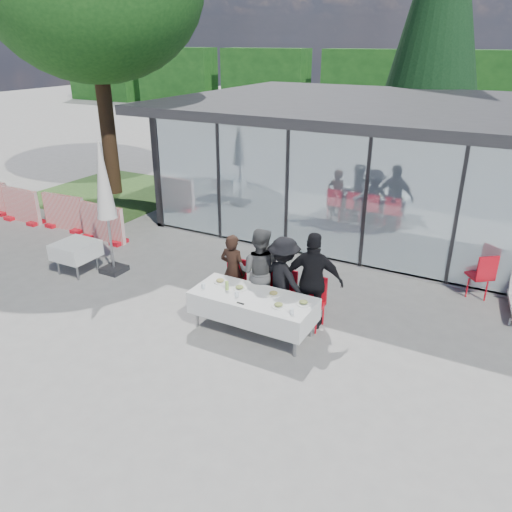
{
  "coord_description": "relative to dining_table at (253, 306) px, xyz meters",
  "views": [
    {
      "loc": [
        3.98,
        -6.59,
        4.97
      ],
      "look_at": [
        -0.24,
        1.2,
        1.11
      ],
      "focal_mm": 35.0,
      "sensor_mm": 36.0,
      "label": 1
    }
  ],
  "objects": [
    {
      "name": "ground",
      "position": [
        -0.16,
        -0.34,
        -0.54
      ],
      "size": [
        90.0,
        90.0,
        0.0
      ],
      "primitive_type": "plane",
      "color": "gray",
      "rests_on": "ground"
    },
    {
      "name": "pavilion",
      "position": [
        1.84,
        7.82,
        1.61
      ],
      "size": [
        14.8,
        8.8,
        3.44
      ],
      "color": "gray",
      "rests_on": "ground"
    },
    {
      "name": "treeline",
      "position": [
        -2.16,
        27.66,
        1.66
      ],
      "size": [
        62.5,
        2.0,
        4.4
      ],
      "color": "#143E13",
      "rests_on": "ground"
    },
    {
      "name": "dining_table",
      "position": [
        0.0,
        0.0,
        0.0
      ],
      "size": [
        2.26,
        0.96,
        0.75
      ],
      "color": "silver",
      "rests_on": "ground"
    },
    {
      "name": "diner_a",
      "position": [
        -0.84,
        0.71,
        0.22
      ],
      "size": [
        0.56,
        0.56,
        1.52
      ],
      "primitive_type": "imported",
      "rotation": [
        0.0,
        0.0,
        3.13
      ],
      "color": "black",
      "rests_on": "ground"
    },
    {
      "name": "diner_chair_a",
      "position": [
        -0.84,
        0.75,
        -0.0
      ],
      "size": [
        0.44,
        0.44,
        0.97
      ],
      "color": "red",
      "rests_on": "ground"
    },
    {
      "name": "diner_b",
      "position": [
        -0.24,
        0.71,
        0.34
      ],
      "size": [
        0.98,
        0.98,
        1.75
      ],
      "primitive_type": "imported",
      "rotation": [
        0.0,
        0.0,
        3.31
      ],
      "color": "#525252",
      "rests_on": "ground"
    },
    {
      "name": "diner_chair_b",
      "position": [
        -0.24,
        0.75,
        -0.0
      ],
      "size": [
        0.44,
        0.44,
        0.97
      ],
      "color": "red",
      "rests_on": "ground"
    },
    {
      "name": "diner_c",
      "position": [
        0.27,
        0.71,
        0.29
      ],
      "size": [
        1.37,
        1.37,
        1.67
      ],
      "primitive_type": "imported",
      "rotation": [
        0.0,
        0.0,
        2.8
      ],
      "color": "black",
      "rests_on": "ground"
    },
    {
      "name": "diner_chair_c",
      "position": [
        0.27,
        0.75,
        -0.0
      ],
      "size": [
        0.44,
        0.44,
        0.97
      ],
      "color": "red",
      "rests_on": "ground"
    },
    {
      "name": "diner_d",
      "position": [
        0.86,
        0.71,
        0.39
      ],
      "size": [
        1.3,
        1.3,
        1.86
      ],
      "primitive_type": "imported",
      "rotation": [
        0.0,
        0.0,
        3.35
      ],
      "color": "black",
      "rests_on": "ground"
    },
    {
      "name": "diner_chair_d",
      "position": [
        0.86,
        0.75,
        -0.0
      ],
      "size": [
        0.44,
        0.44,
        0.97
      ],
      "color": "red",
      "rests_on": "ground"
    },
    {
      "name": "plate_a",
      "position": [
        -0.8,
        0.17,
        0.24
      ],
      "size": [
        0.25,
        0.25,
        0.07
      ],
      "color": "silver",
      "rests_on": "dining_table"
    },
    {
      "name": "plate_b",
      "position": [
        -0.34,
        0.11,
        0.24
      ],
      "size": [
        0.25,
        0.25,
        0.07
      ],
      "color": "silver",
      "rests_on": "dining_table"
    },
    {
      "name": "plate_c",
      "position": [
        0.31,
        0.2,
        0.24
      ],
      "size": [
        0.25,
        0.25,
        0.07
      ],
      "color": "silver",
      "rests_on": "dining_table"
    },
    {
      "name": "plate_d",
      "position": [
        0.92,
        0.15,
        0.24
      ],
      "size": [
        0.25,
        0.25,
        0.07
      ],
      "color": "silver",
      "rests_on": "dining_table"
    },
    {
      "name": "plate_extra",
      "position": [
        0.58,
        -0.14,
        0.24
      ],
      "size": [
        0.25,
        0.25,
        0.07
      ],
      "color": "silver",
      "rests_on": "dining_table"
    },
    {
      "name": "juice_bottle",
      "position": [
        -0.53,
        -0.03,
        0.29
      ],
      "size": [
        0.06,
        0.06,
        0.16
      ],
      "primitive_type": "cylinder",
      "color": "#90BC4E",
      "rests_on": "dining_table"
    },
    {
      "name": "drinking_glasses",
      "position": [
        -0.1,
        -0.21,
        0.26
      ],
      "size": [
        1.9,
        0.16,
        0.1
      ],
      "color": "silver",
      "rests_on": "dining_table"
    },
    {
      "name": "folded_eyeglasses",
      "position": [
        -0.05,
        -0.37,
        0.22
      ],
      "size": [
        0.14,
        0.03,
        0.01
      ],
      "primitive_type": "cube",
      "color": "black",
      "rests_on": "dining_table"
    },
    {
      "name": "spare_table_left",
      "position": [
        -4.78,
        0.31,
        0.02
      ],
      "size": [
        0.86,
        0.86,
        0.74
      ],
      "color": "silver",
      "rests_on": "ground"
    },
    {
      "name": "spare_chair_b",
      "position": [
        3.51,
        3.43,
        -0.0
      ],
      "size": [
        0.62,
        0.62,
        0.97
      ],
      "color": "red",
      "rests_on": "ground"
    },
    {
      "name": "market_umbrella",
      "position": [
        -4.09,
        0.73,
        1.43
      ],
      "size": [
        0.5,
        0.5,
        3.0
      ],
      "color": "black",
      "rests_on": "ground"
    },
    {
      "name": "construction_barriers",
      "position": [
        -8.9,
        2.15,
        -0.1
      ],
      "size": [
        7.8,
        0.6,
        1.0
      ],
      "color": "red",
      "rests_on": "ground"
    },
    {
      "name": "conifer_tree",
      "position": [
        0.34,
        12.66,
        5.45
      ],
      "size": [
        4.0,
        4.0,
        10.5
      ],
      "color": "#382316",
      "rests_on": "ground"
    },
    {
      "name": "grass_patch",
      "position": [
        -8.66,
        5.66,
        -0.53
      ],
      "size": [
        5.0,
        5.0,
        0.02
      ],
      "primitive_type": "cube",
      "color": "#385926",
      "rests_on": "ground"
    }
  ]
}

